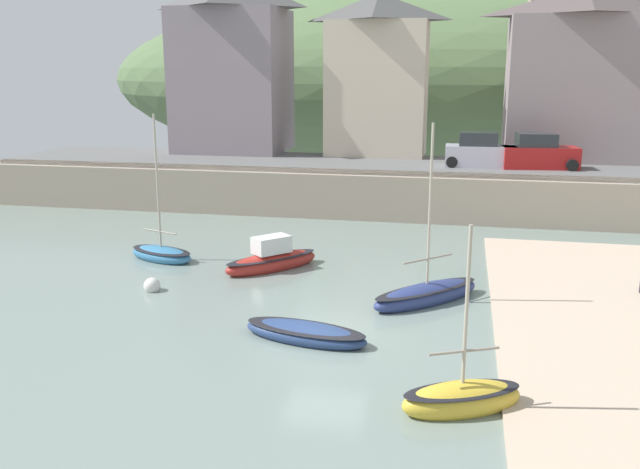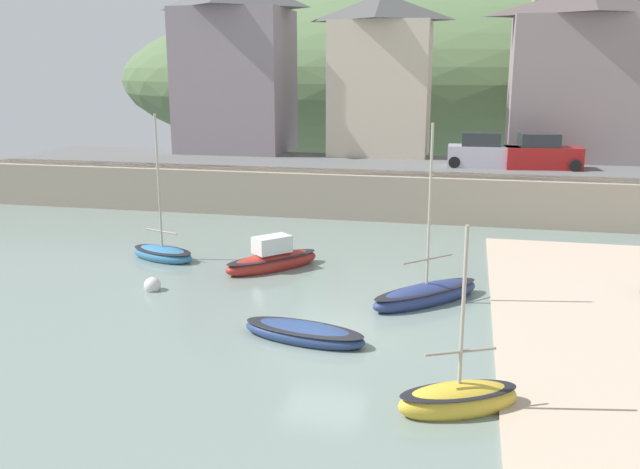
% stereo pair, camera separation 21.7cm
% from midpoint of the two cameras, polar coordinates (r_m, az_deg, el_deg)
% --- Properties ---
extents(quay_seawall, '(48.00, 9.40, 2.40)m').
position_cam_midpoint_polar(quay_seawall, '(37.14, 6.18, 3.62)').
color(quay_seawall, gray).
rests_on(quay_seawall, ground).
extents(hillside_backdrop, '(80.00, 44.00, 19.04)m').
position_cam_midpoint_polar(hillside_backdrop, '(74.10, 14.21, 12.41)').
color(hillside_backdrop, '#546D44').
rests_on(hillside_backdrop, ground).
extents(waterfront_building_left, '(7.29, 6.12, 11.42)m').
position_cam_midpoint_polar(waterfront_building_left, '(46.65, -6.98, 14.08)').
color(waterfront_building_left, gray).
rests_on(waterfront_building_left, ground).
extents(waterfront_building_centre, '(6.49, 4.61, 9.98)m').
position_cam_midpoint_polar(waterfront_building_centre, '(44.42, 5.25, 13.22)').
color(waterfront_building_centre, beige).
rests_on(waterfront_building_centre, ground).
extents(waterfront_building_right, '(8.63, 5.10, 10.15)m').
position_cam_midpoint_polar(waterfront_building_right, '(44.54, 21.30, 12.46)').
color(waterfront_building_right, gray).
rests_on(waterfront_building_right, ground).
extents(church_with_spire, '(3.00, 3.00, 15.81)m').
position_cam_midpoint_polar(church_with_spire, '(48.40, 19.14, 16.22)').
color(church_with_spire, gray).
rests_on(church_with_spire, ground).
extents(sailboat_nearest_shore, '(4.01, 4.06, 6.31)m').
position_cam_midpoint_polar(sailboat_nearest_shore, '(23.69, 9.16, -4.96)').
color(sailboat_nearest_shore, navy).
rests_on(sailboat_nearest_shore, ground).
extents(sailboat_far_left, '(3.14, 2.25, 4.68)m').
position_cam_midpoint_polar(sailboat_far_left, '(16.68, 11.90, -13.33)').
color(sailboat_far_left, gold).
rests_on(sailboat_far_left, ground).
extents(motorboat_with_cabin, '(4.06, 2.06, 0.66)m').
position_cam_midpoint_polar(motorboat_with_cabin, '(20.31, -1.06, -8.25)').
color(motorboat_with_cabin, navy).
rests_on(motorboat_with_cabin, ground).
extents(rowboat_small_beached, '(3.38, 2.32, 6.23)m').
position_cam_midpoint_polar(rowboat_small_beached, '(29.38, -12.86, -1.51)').
color(rowboat_small_beached, teal).
rests_on(rowboat_small_beached, ground).
extents(dinghy_open_wooden, '(3.67, 3.89, 1.54)m').
position_cam_midpoint_polar(dinghy_open_wooden, '(27.27, -3.79, -2.14)').
color(dinghy_open_wooden, '#A62921').
rests_on(dinghy_open_wooden, ground).
extents(parked_car_near_slipway, '(4.12, 1.82, 1.95)m').
position_cam_midpoint_polar(parked_car_near_slipway, '(39.84, 13.72, 6.68)').
color(parked_car_near_slipway, '#B5B1C3').
rests_on(parked_car_near_slipway, ground).
extents(parked_car_by_wall, '(4.27, 2.16, 1.95)m').
position_cam_midpoint_polar(parked_car_by_wall, '(40.03, 18.24, 6.42)').
color(parked_car_by_wall, '#AD1A1A').
rests_on(parked_car_by_wall, ground).
extents(mooring_buoy, '(0.61, 0.61, 0.61)m').
position_cam_midpoint_polar(mooring_buoy, '(25.38, -13.63, -4.17)').
color(mooring_buoy, silver).
rests_on(mooring_buoy, ground).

